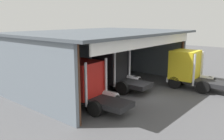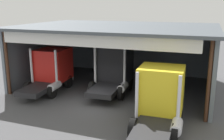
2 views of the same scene
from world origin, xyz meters
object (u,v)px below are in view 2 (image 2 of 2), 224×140
oil_drum (157,72)px  tool_cart (158,72)px  truck_yellow_center_left_bay (160,98)px  truck_black_yard_outside (114,69)px  truck_red_center_right_bay (51,69)px

oil_drum → tool_cart: size_ratio=0.90×
oil_drum → tool_cart: 0.16m
truck_yellow_center_left_bay → oil_drum: (-2.13, 10.46, -1.30)m
oil_drum → tool_cart: bearing=-25.4°
oil_drum → tool_cart: (0.14, -0.06, 0.05)m
truck_black_yard_outside → oil_drum: truck_black_yard_outside is taller
truck_red_center_right_bay → truck_yellow_center_left_bay: size_ratio=1.05×
truck_black_yard_outside → truck_yellow_center_left_bay: 6.75m
truck_yellow_center_left_bay → truck_black_yard_outside: bearing=130.3°
truck_yellow_center_left_bay → oil_drum: bearing=99.9°
truck_red_center_right_bay → oil_drum: size_ratio=6.09×
truck_red_center_right_bay → tool_cart: truck_red_center_right_bay is taller
truck_black_yard_outside → tool_cart: truck_black_yard_outside is taller
truck_black_yard_outside → truck_yellow_center_left_bay: bearing=-50.9°
truck_yellow_center_left_bay → oil_drum: size_ratio=5.81×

